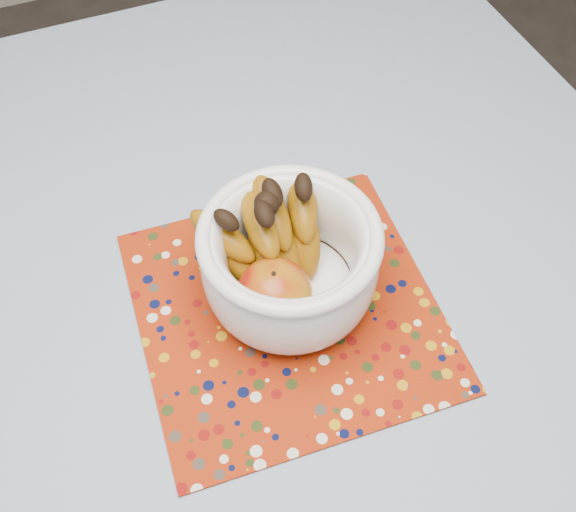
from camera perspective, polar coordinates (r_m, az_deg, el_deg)
The scene contains 4 objects.
table at distance 0.86m, azimuth -6.57°, elevation -9.81°, with size 1.20×1.20×0.75m.
tablecloth at distance 0.79m, azimuth -7.12°, elevation -7.21°, with size 1.32×1.32×0.01m, color #6376A5.
placemat at distance 0.80m, azimuth -0.07°, elevation -4.57°, with size 0.34×0.34×0.00m, color maroon.
fruit_bowl at distance 0.75m, azimuth -0.60°, elevation 0.13°, with size 0.23×0.21×0.15m.
Camera 1 is at (-0.05, -0.38, 1.44)m, focal length 42.00 mm.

